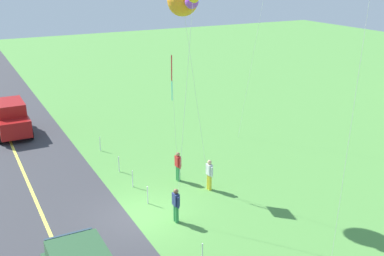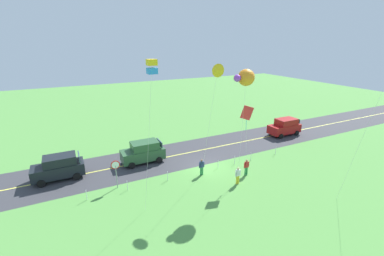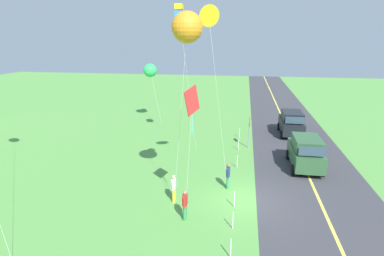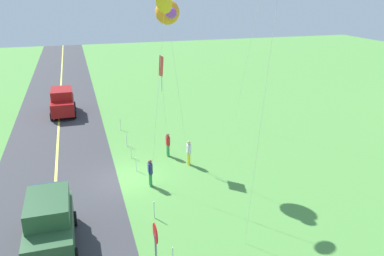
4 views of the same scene
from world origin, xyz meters
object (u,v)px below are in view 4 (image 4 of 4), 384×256
car_parked_west_far (62,102)px  kite_yellow_high (168,12)px  person_adult_near (168,144)px  kite_blue_mid (165,3)px  person_child_watcher (189,152)px  kite_red_low (161,68)px  car_suv_foreground (50,223)px  stop_sign (156,242)px  person_adult_companion (150,172)px

car_parked_west_far → kite_yellow_high: size_ratio=0.44×
car_parked_west_far → person_adult_near: bearing=30.0°
kite_blue_mid → car_parked_west_far: bearing=-157.8°
car_parked_west_far → person_child_watcher: bearing=29.9°
person_adult_near → person_child_watcher: size_ratio=1.00×
kite_red_low → kite_blue_mid: bearing=-7.1°
car_suv_foreground → kite_red_low: 11.34m
stop_sign → kite_blue_mid: 11.80m
person_child_watcher → kite_red_low: bearing=-128.8°
kite_blue_mid → person_adult_near: bearing=167.2°
stop_sign → person_adult_near: (-11.39, 3.19, -0.94)m
person_adult_companion → kite_yellow_high: size_ratio=0.16×
car_suv_foreground → stop_sign: (3.51, 3.87, 0.65)m
person_adult_companion → kite_blue_mid: bearing=79.8°
kite_yellow_high → person_child_watcher: bearing=47.0°
person_adult_companion → kite_blue_mid: 9.06m
car_suv_foreground → kite_blue_mid: 11.77m
car_parked_west_far → stop_sign: (22.98, 3.52, 0.65)m
car_suv_foreground → person_adult_near: bearing=138.2°
person_adult_companion → kite_yellow_high: (-2.99, 1.90, 8.37)m
car_parked_west_far → person_adult_near: (11.60, 6.70, -0.29)m
car_parked_west_far → kite_red_low: bearing=28.5°
kite_blue_mid → kite_yellow_high: size_ratio=1.05×
car_parked_west_far → person_adult_near: car_parked_west_far is taller
stop_sign → kite_red_low: (-11.27, 2.85, 4.16)m
person_child_watcher → car_parked_west_far: bearing=-138.2°
kite_yellow_high → stop_sign: bearing=-16.6°
person_adult_near → person_child_watcher: (1.67, 0.94, 0.00)m
car_suv_foreground → car_parked_west_far: bearing=179.0°
person_child_watcher → kite_blue_mid: 9.22m
car_suv_foreground → person_child_watcher: 10.13m
car_suv_foreground → kite_red_low: bearing=139.1°
person_adult_companion → kite_blue_mid: (-0.66, 1.21, 8.96)m
car_suv_foreground → person_adult_companion: (-4.12, 5.14, -0.29)m
car_suv_foreground → kite_yellow_high: kite_yellow_high is taller
car_suv_foreground → kite_yellow_high: bearing=135.3°
car_parked_west_far → person_child_watcher: (13.26, 7.64, -0.29)m
car_suv_foreground → kite_red_low: size_ratio=0.65×
kite_blue_mid → kite_red_low: bearing=172.9°
car_suv_foreground → kite_red_low: kite_red_low is taller
car_parked_west_far → stop_sign: 23.26m
kite_red_low → kite_blue_mid: kite_blue_mid is taller
car_suv_foreground → person_child_watcher: bearing=127.8°
kite_red_low → kite_yellow_high: kite_yellow_high is taller
person_adult_near → kite_red_low: 5.11m
car_suv_foreground → person_child_watcher: car_suv_foreground is taller
car_parked_west_far → person_adult_companion: (15.35, 4.78, -0.29)m
kite_yellow_high → person_adult_near: bearing=178.5°
car_suv_foreground → person_child_watcher: size_ratio=2.75×
car_suv_foreground → person_child_watcher: (-6.21, 8.00, -0.29)m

